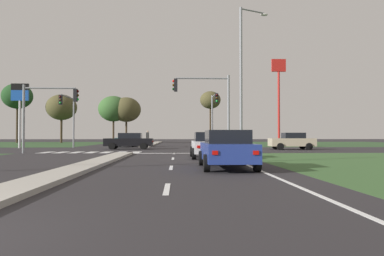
{
  "coord_description": "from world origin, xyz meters",
  "views": [
    {
      "loc": [
        3.76,
        -4.41,
        1.32
      ],
      "look_at": [
        5.3,
        35.11,
        2.12
      ],
      "focal_mm": 34.75,
      "sensor_mm": 36.0,
      "label": 1
    }
  ],
  "objects": [
    {
      "name": "car_beige_near",
      "position": [
        14.45,
        29.83,
        0.8
      ],
      "size": [
        4.17,
        1.94,
        1.58
      ],
      "rotation": [
        0.0,
        0.0,
        1.57
      ],
      "color": "#BCAD8E",
      "rests_on": "ground"
    },
    {
      "name": "street_lamp_second",
      "position": [
        8.47,
        22.03,
        5.84
      ],
      "size": [
        2.29,
        1.18,
        10.55
      ],
      "color": "gray",
      "rests_on": "ground"
    },
    {
      "name": "treeline_fifth",
      "position": [
        9.53,
        60.71,
        7.51
      ],
      "size": [
        3.63,
        3.63,
        9.13
      ],
      "color": "#423323",
      "rests_on": "ground"
    },
    {
      "name": "fastfood_pole_sign",
      "position": [
        16.66,
        42.35,
        8.11
      ],
      "size": [
        1.8,
        0.4,
        11.07
      ],
      "color": "red",
      "rests_on": "ground"
    },
    {
      "name": "lane_dash_third",
      "position": [
        3.5,
        16.75,
        0.01
      ],
      "size": [
        0.14,
        2.0,
        0.01
      ],
      "primitive_type": "cube",
      "color": "silver",
      "rests_on": "ground"
    },
    {
      "name": "treeline_third",
      "position": [
        -7.3,
        59.96,
        5.92
      ],
      "size": [
        5.18,
        5.18,
        8.14
      ],
      "color": "#423323",
      "rests_on": "ground"
    },
    {
      "name": "car_black_fifth",
      "position": [
        -0.9,
        31.55,
        0.8
      ],
      "size": [
        4.63,
        1.96,
        1.56
      ],
      "rotation": [
        0.0,
        0.0,
        1.57
      ],
      "color": "black",
      "rests_on": "ground"
    },
    {
      "name": "crosswalk_bar_near",
      "position": [
        -6.4,
        24.8,
        0.01
      ],
      "size": [
        0.7,
        2.8,
        0.01
      ],
      "primitive_type": "cube",
      "color": "silver",
      "rests_on": "ground"
    },
    {
      "name": "traffic_signal_near_right",
      "position": [
        6.09,
        23.4,
        4.01
      ],
      "size": [
        4.33,
        0.32,
        5.88
      ],
      "color": "gray",
      "rests_on": "ground"
    },
    {
      "name": "crosswalk_bar_fifth",
      "position": [
        -1.8,
        24.8,
        0.01
      ],
      "size": [
        0.7,
        2.8,
        0.01
      ],
      "primitive_type": "cube",
      "color": "silver",
      "rests_on": "ground"
    },
    {
      "name": "car_white_second",
      "position": [
        5.59,
        17.27,
        0.77
      ],
      "size": [
        2.08,
        4.41,
        1.51
      ],
      "color": "silver",
      "rests_on": "ground"
    },
    {
      "name": "treeline_near",
      "position": [
        -24.75,
        62.57,
        8.3
      ],
      "size": [
        5.29,
        5.29,
        10.57
      ],
      "color": "#423323",
      "rests_on": "ground"
    },
    {
      "name": "lane_dash_near",
      "position": [
        3.5,
        4.75,
        0.01
      ],
      "size": [
        0.14,
        2.0,
        0.01
      ],
      "primitive_type": "cube",
      "color": "silver",
      "rests_on": "ground"
    },
    {
      "name": "pedestrian_at_median",
      "position": [
        0.14,
        40.48,
        1.21
      ],
      "size": [
        0.34,
        0.34,
        1.77
      ],
      "rotation": [
        0.0,
        0.0,
        0.9
      ],
      "color": "#9E8966",
      "rests_on": "median_island_far"
    },
    {
      "name": "treeline_fourth",
      "position": [
        -5.09,
        59.93,
        5.77
      ],
      "size": [
        5.0,
        5.0,
        7.91
      ],
      "color": "#423323",
      "rests_on": "ground"
    },
    {
      "name": "crosswalk_bar_third",
      "position": [
        -4.1,
        24.8,
        0.01
      ],
      "size": [
        0.7,
        2.8,
        0.01
      ],
      "primitive_type": "cube",
      "color": "silver",
      "rests_on": "ground"
    },
    {
      "name": "treeline_second",
      "position": [
        -17.19,
        63.29,
        6.39
      ],
      "size": [
        5.44,
        5.44,
        8.72
      ],
      "color": "#423323",
      "rests_on": "ground"
    },
    {
      "name": "grass_verge_far_right",
      "position": [
        25.5,
        54.5,
        0.0
      ],
      "size": [
        35.0,
        35.0,
        0.01
      ],
      "primitive_type": "cube",
      "color": "#2D4C28",
      "rests_on": "ground"
    },
    {
      "name": "edge_line_right",
      "position": [
        6.85,
        12.0,
        0.01
      ],
      "size": [
        0.14,
        24.0,
        0.01
      ],
      "primitive_type": "cube",
      "color": "silver",
      "rests_on": "ground"
    },
    {
      "name": "median_island_far",
      "position": [
        0.0,
        55.0,
        0.07
      ],
      "size": [
        1.2,
        36.0,
        0.14
      ],
      "primitive_type": "cube",
      "color": "#ADA89E",
      "rests_on": "ground"
    },
    {
      "name": "crosswalk_bar_second",
      "position": [
        -5.25,
        24.8,
        0.01
      ],
      "size": [
        0.7,
        2.8,
        0.01
      ],
      "primitive_type": "cube",
      "color": "silver",
      "rests_on": "ground"
    },
    {
      "name": "crosswalk_bar_seventh",
      "position": [
        0.5,
        24.8,
        0.01
      ],
      "size": [
        0.7,
        2.8,
        0.01
      ],
      "primitive_type": "cube",
      "color": "silver",
      "rests_on": "ground"
    },
    {
      "name": "crosswalk_bar_sixth",
      "position": [
        -0.65,
        24.8,
        0.01
      ],
      "size": [
        0.7,
        2.8,
        0.01
      ],
      "primitive_type": "cube",
      "color": "silver",
      "rests_on": "ground"
    },
    {
      "name": "traffic_signal_far_right",
      "position": [
        7.6,
        34.82,
        3.99
      ],
      "size": [
        0.32,
        4.99,
        5.78
      ],
      "color": "gray",
      "rests_on": "ground"
    },
    {
      "name": "car_teal_third",
      "position": [
        -2.19,
        38.75,
        0.8
      ],
      "size": [
        2.08,
        4.22,
        1.57
      ],
      "rotation": [
        0.0,
        0.0,
        3.14
      ],
      "color": "#19565B",
      "rests_on": "ground"
    },
    {
      "name": "crosswalk_bar_fourth",
      "position": [
        -2.95,
        24.8,
        0.01
      ],
      "size": [
        0.7,
        2.8,
        0.01
      ],
      "primitive_type": "cube",
      "color": "silver",
      "rests_on": "ground"
    },
    {
      "name": "lane_dash_fourth",
      "position": [
        3.5,
        22.75,
        0.01
      ],
      "size": [
        0.14,
        2.0,
        0.01
      ],
      "primitive_type": "cube",
      "color": "silver",
      "rests_on": "ground"
    },
    {
      "name": "lane_dash_second",
      "position": [
        3.5,
        10.75,
        0.01
      ],
      "size": [
        0.14,
        2.0,
        0.01
      ],
      "primitive_type": "cube",
      "color": "silver",
      "rests_on": "ground"
    },
    {
      "name": "car_blue_fourth",
      "position": [
        5.73,
        10.38,
        0.78
      ],
      "size": [
        2.05,
        4.63,
        1.53
      ],
      "color": "navy",
      "rests_on": "ground"
    },
    {
      "name": "stop_bar_near",
      "position": [
        3.8,
        23.0,
        0.01
      ],
      "size": [
        6.4,
        0.5,
        0.01
      ],
      "primitive_type": "cube",
      "color": "silver",
      "rests_on": "ground"
    },
    {
      "name": "traffic_signal_near_left",
      "position": [
        -6.06,
        23.4,
        3.49
      ],
      "size": [
        4.13,
        0.32,
        5.08
      ],
      "color": "gray",
      "rests_on": "ground"
    },
    {
      "name": "fuel_price_totem",
      "position": [
        -12.83,
        35.24,
        4.97
      ],
      "size": [
        1.8,
        0.24,
        6.78
      ],
      "color": "silver",
      "rests_on": "ground"
    },
    {
      "name": "traffic_signal_far_left",
      "position": [
        -7.6,
        34.81,
        3.85
      ],
      "size": [
        0.32,
        4.92,
        5.56
      ],
      "color": "gray",
      "rests_on": "ground"
    },
    {
      "name": "median_island_near",
      "position": [
        0.0,
        11.0,
        0.07
      ],
      "size": [
        1.2,
        22.0,
        0.14
      ],
      "primitive_type": "cube",
      "color": "#ADA89E",
      "rests_on": "ground"
    },
    {
      "name": "ground_plane",
      "position": [
        0.0,
        30.0,
        0.0
      ],
      "size": [
        200.0,
        200.0,
        0.0
      ],
      "primitive_type": "plane",
      "color": "#282628"
    }
  ]
}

